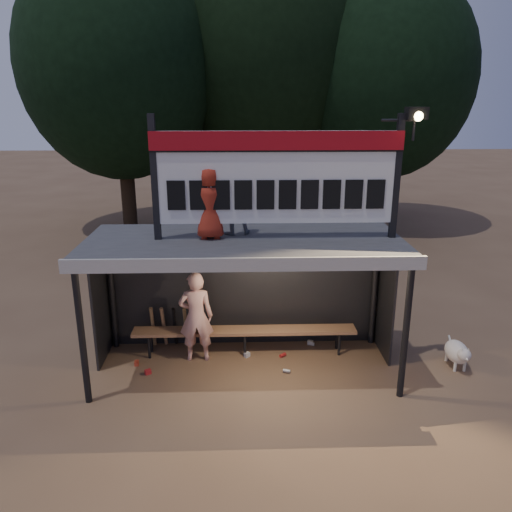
{
  "coord_description": "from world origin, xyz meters",
  "views": [
    {
      "loc": [
        -0.06,
        -7.6,
        4.4
      ],
      "look_at": [
        0.2,
        0.4,
        1.9
      ],
      "focal_mm": 35.0,
      "sensor_mm": 36.0,
      "label": 1
    }
  ],
  "objects": [
    {
      "name": "ground",
      "position": [
        0.0,
        0.0,
        0.0
      ],
      "size": [
        80.0,
        80.0,
        0.0
      ],
      "primitive_type": "plane",
      "color": "brown",
      "rests_on": "ground"
    },
    {
      "name": "player",
      "position": [
        -0.84,
        0.37,
        0.82
      ],
      "size": [
        0.62,
        0.42,
        1.63
      ],
      "primitive_type": "imported",
      "rotation": [
        0.0,
        0.0,
        3.19
      ],
      "color": "white",
      "rests_on": "ground"
    },
    {
      "name": "child_a",
      "position": [
        -0.17,
        0.3,
        2.89
      ],
      "size": [
        0.64,
        0.55,
        1.13
      ],
      "primitive_type": "imported",
      "rotation": [
        0.0,
        0.0,
        3.39
      ],
      "color": "slate",
      "rests_on": "dugout_shelter"
    },
    {
      "name": "child_b",
      "position": [
        -0.53,
        0.02,
        2.88
      ],
      "size": [
        0.56,
        0.37,
        1.11
      ],
      "primitive_type": "imported",
      "rotation": [
        0.0,
        0.0,
        3.18
      ],
      "color": "#A42919",
      "rests_on": "dugout_shelter"
    },
    {
      "name": "dugout_shelter",
      "position": [
        0.0,
        0.24,
        1.85
      ],
      "size": [
        5.1,
        2.08,
        2.32
      ],
      "color": "#3D3D40",
      "rests_on": "ground"
    },
    {
      "name": "scoreboard_assembly",
      "position": [
        0.56,
        -0.01,
        3.32
      ],
      "size": [
        4.1,
        0.27,
        1.99
      ],
      "color": "black",
      "rests_on": "dugout_shelter"
    },
    {
      "name": "bench",
      "position": [
        0.0,
        0.55,
        0.43
      ],
      "size": [
        4.0,
        0.35,
        0.48
      ],
      "color": "#986A47",
      "rests_on": "ground"
    },
    {
      "name": "tree_left",
      "position": [
        -4.0,
        10.0,
        5.51
      ],
      "size": [
        6.46,
        6.46,
        9.27
      ],
      "color": "#312215",
      "rests_on": "ground"
    },
    {
      "name": "tree_mid",
      "position": [
        1.0,
        11.5,
        6.17
      ],
      "size": [
        7.22,
        7.22,
        10.36
      ],
      "color": "black",
      "rests_on": "ground"
    },
    {
      "name": "tree_right",
      "position": [
        5.0,
        10.5,
        5.19
      ],
      "size": [
        6.08,
        6.08,
        8.72
      ],
      "color": "black",
      "rests_on": "ground"
    },
    {
      "name": "dog",
      "position": [
        3.64,
        -0.06,
        0.28
      ],
      "size": [
        0.36,
        0.81,
        0.49
      ],
      "color": "white",
      "rests_on": "ground"
    },
    {
      "name": "bats",
      "position": [
        -1.38,
        0.82,
        0.43
      ],
      "size": [
        0.67,
        0.35,
        0.84
      ],
      "color": "#987347",
      "rests_on": "ground"
    },
    {
      "name": "litter",
      "position": [
        0.03,
        0.33,
        0.04
      ],
      "size": [
        3.24,
        1.11,
        0.08
      ],
      "color": "#AC311D",
      "rests_on": "ground"
    }
  ]
}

